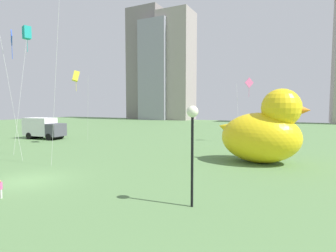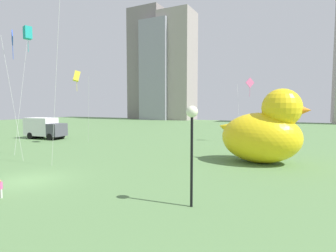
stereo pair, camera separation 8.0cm
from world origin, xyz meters
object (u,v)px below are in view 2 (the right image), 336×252
(lamppost, at_px, (192,127))
(kite_pink, at_px, (249,85))
(kite_blue, at_px, (12,43))
(kite_teal, at_px, (28,34))
(box_truck, at_px, (45,128))
(kite_yellow, at_px, (77,77))
(person_child, at_px, (0,188))
(giant_inflatable_duck, at_px, (264,132))

(lamppost, bearing_deg, kite_pink, 94.13)
(lamppost, bearing_deg, kite_blue, 169.82)
(kite_teal, bearing_deg, lamppost, -16.55)
(lamppost, xyz_separation_m, box_truck, (-26.99, 13.78, -2.16))
(box_truck, height_order, kite_teal, kite_teal)
(box_truck, relative_size, kite_blue, 0.55)
(kite_yellow, distance_m, kite_blue, 9.29)
(kite_yellow, relative_size, kite_blue, 0.80)
(person_child, xyz_separation_m, kite_yellow, (-10.14, 15.05, 7.31))
(kite_yellow, xyz_separation_m, kite_blue, (2.15, -8.87, 1.74))
(person_child, bearing_deg, giant_inflatable_duck, 54.11)
(giant_inflatable_duck, relative_size, kite_pink, 0.88)
(giant_inflatable_duck, height_order, box_truck, giant_inflatable_duck)
(lamppost, distance_m, box_truck, 30.38)
(kite_pink, height_order, kite_teal, kite_teal)
(kite_yellow, height_order, kite_teal, kite_teal)
(person_child, relative_size, kite_blue, 0.09)
(lamppost, bearing_deg, person_child, -160.03)
(box_truck, height_order, kite_blue, kite_blue)
(person_child, relative_size, box_truck, 0.16)
(box_truck, distance_m, kite_pink, 27.45)
(giant_inflatable_duck, bearing_deg, person_child, -125.89)
(kite_pink, bearing_deg, box_truck, -160.64)
(box_truck, bearing_deg, kite_blue, -46.39)
(kite_pink, bearing_deg, kite_blue, -127.47)
(kite_teal, bearing_deg, box_truck, 136.58)
(giant_inflatable_duck, relative_size, kite_yellow, 0.82)
(giant_inflatable_duck, height_order, kite_yellow, kite_yellow)
(person_child, xyz_separation_m, giant_inflatable_duck, (10.37, 14.33, 1.97))
(person_child, height_order, giant_inflatable_duck, giant_inflatable_duck)
(giant_inflatable_duck, bearing_deg, kite_pink, 105.83)
(giant_inflatable_duck, height_order, kite_pink, kite_pink)
(lamppost, xyz_separation_m, kite_blue, (-16.73, 3.00, 5.95))
(kite_blue, bearing_deg, person_child, -37.73)
(kite_yellow, bearing_deg, kite_teal, -83.38)
(person_child, relative_size, kite_pink, 0.11)
(giant_inflatable_duck, relative_size, kite_blue, 0.66)
(giant_inflatable_duck, bearing_deg, lamppost, -98.33)
(person_child, bearing_deg, lamppost, 19.97)
(kite_yellow, distance_m, kite_pink, 20.36)
(lamppost, distance_m, kite_yellow, 22.70)
(lamppost, height_order, kite_pink, kite_pink)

